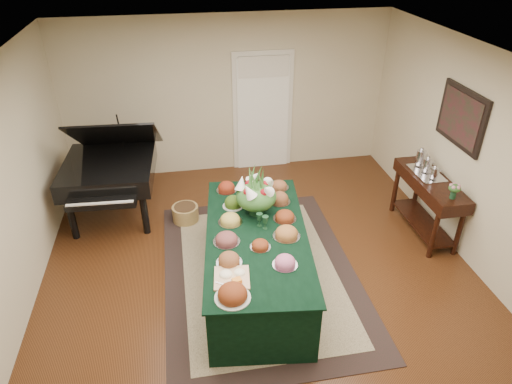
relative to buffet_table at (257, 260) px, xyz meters
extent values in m
plane|color=black|center=(0.08, 0.20, -0.40)|extent=(6.00, 6.00, 0.00)
cube|color=black|center=(0.08, 0.22, -0.39)|extent=(2.43, 3.40, 0.01)
cube|color=#BAAF8B|center=(0.08, 0.22, -0.39)|extent=(1.94, 2.91, 0.01)
cube|color=silver|center=(0.68, 3.18, 0.65)|extent=(1.05, 0.04, 2.10)
cube|color=white|center=(0.68, 3.16, 0.60)|extent=(0.90, 0.06, 2.00)
cube|color=black|center=(0.00, 0.00, -0.01)|extent=(1.39, 2.54, 0.78)
cube|color=black|center=(0.00, 0.00, 0.38)|extent=(1.46, 2.61, 0.02)
cylinder|color=#B5BFB5|center=(-0.19, 0.62, 0.40)|extent=(0.27, 0.27, 0.01)
ellipsoid|color=#3F6319|center=(-0.19, 0.62, 0.46)|extent=(0.22, 0.22, 0.10)
cylinder|color=silver|center=(0.19, -0.61, 0.40)|extent=(0.27, 0.27, 0.01)
ellipsoid|color=pink|center=(0.19, -0.61, 0.45)|extent=(0.22, 0.22, 0.08)
cylinder|color=silver|center=(-0.27, 0.28, 0.40)|extent=(0.29, 0.29, 0.01)
ellipsoid|color=gold|center=(-0.27, 0.28, 0.45)|extent=(0.24, 0.24, 0.08)
cylinder|color=#B5BFB5|center=(-0.42, -1.00, 0.40)|extent=(0.36, 0.36, 0.01)
ellipsoid|color=maroon|center=(-0.42, -1.00, 0.46)|extent=(0.29, 0.29, 0.11)
cylinder|color=silver|center=(-0.22, 1.03, 0.40)|extent=(0.27, 0.27, 0.01)
ellipsoid|color=maroon|center=(-0.22, 1.03, 0.45)|extent=(0.23, 0.23, 0.09)
cylinder|color=silver|center=(0.42, 0.62, 0.40)|extent=(0.28, 0.28, 0.01)
ellipsoid|color=brown|center=(0.42, 0.62, 0.46)|extent=(0.23, 0.23, 0.10)
cylinder|color=silver|center=(0.39, 0.23, 0.40)|extent=(0.29, 0.29, 0.01)
ellipsoid|color=maroon|center=(0.39, 0.23, 0.44)|extent=(0.23, 0.23, 0.08)
cylinder|color=silver|center=(-0.38, -0.47, 0.40)|extent=(0.28, 0.28, 0.01)
ellipsoid|color=brown|center=(-0.38, -0.47, 0.45)|extent=(0.23, 0.23, 0.09)
cylinder|color=silver|center=(-0.01, -0.27, 0.40)|extent=(0.23, 0.23, 0.01)
ellipsoid|color=maroon|center=(-0.01, -0.27, 0.44)|extent=(0.19, 0.19, 0.06)
cylinder|color=silver|center=(-0.36, -0.10, 0.40)|extent=(0.31, 0.31, 0.01)
ellipsoid|color=brown|center=(-0.36, -0.10, 0.44)|extent=(0.25, 0.25, 0.08)
cylinder|color=silver|center=(0.33, -0.12, 0.40)|extent=(0.32, 0.32, 0.01)
ellipsoid|color=#A3652F|center=(0.33, -0.12, 0.45)|extent=(0.26, 0.26, 0.09)
cylinder|color=silver|center=(0.49, 0.97, 0.40)|extent=(0.26, 0.26, 0.01)
ellipsoid|color=brown|center=(0.49, 0.97, 0.44)|extent=(0.22, 0.22, 0.07)
cube|color=tan|center=(-0.39, -0.72, 0.40)|extent=(0.40, 0.40, 0.02)
ellipsoid|color=white|center=(-0.44, -0.67, 0.45)|extent=(0.14, 0.14, 0.08)
ellipsoid|color=white|center=(-0.30, -0.67, 0.45)|extent=(0.12, 0.12, 0.07)
cube|color=orange|center=(-0.35, -0.80, 0.44)|extent=(0.10, 0.09, 0.05)
cylinder|color=#163720|center=(0.07, 0.43, 0.49)|extent=(0.19, 0.19, 0.19)
ellipsoid|color=#2F6026|center=(0.07, 0.43, 0.63)|extent=(0.49, 0.49, 0.32)
cylinder|color=black|center=(-2.37, 1.44, -0.08)|extent=(0.10, 0.10, 0.64)
cylinder|color=black|center=(-1.37, 1.38, -0.08)|extent=(0.10, 0.10, 0.64)
cylinder|color=black|center=(-1.81, 2.55, -0.08)|extent=(0.10, 0.10, 0.64)
cube|color=black|center=(-1.84, 1.96, 0.38)|extent=(1.35, 1.43, 0.27)
cube|color=black|center=(-1.89, 1.18, 0.29)|extent=(0.92, 0.27, 0.10)
cube|color=black|center=(-1.69, 2.10, 0.86)|extent=(1.28, 1.06, 0.71)
cylinder|color=olive|center=(-0.80, 1.59, -0.28)|extent=(0.39, 0.39, 0.24)
cylinder|color=black|center=(2.40, 0.13, -0.05)|extent=(0.07, 0.07, 0.69)
cylinder|color=black|center=(2.76, 0.13, -0.05)|extent=(0.07, 0.07, 0.69)
cylinder|color=black|center=(2.40, 1.30, -0.05)|extent=(0.07, 0.07, 0.69)
cylinder|color=black|center=(2.76, 1.30, -0.05)|extent=(0.07, 0.07, 0.69)
cube|color=black|center=(2.58, 0.72, 0.38)|extent=(0.45, 1.38, 0.18)
cube|color=black|center=(2.58, 0.72, -0.25)|extent=(0.38, 1.22, 0.03)
cube|color=silver|center=(2.58, 0.87, 0.48)|extent=(0.34, 0.58, 0.02)
cylinder|color=#163720|center=(2.58, 0.20, 0.53)|extent=(0.07, 0.07, 0.11)
ellipsoid|color=#C37E93|center=(2.58, 0.20, 0.63)|extent=(0.17, 0.17, 0.11)
cube|color=black|center=(2.80, 0.72, 1.35)|extent=(0.04, 0.95, 0.75)
cube|color=#4A1320|center=(2.78, 0.72, 1.35)|extent=(0.01, 0.82, 0.62)
camera|label=1|loc=(-0.77, -4.23, 3.53)|focal=32.00mm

